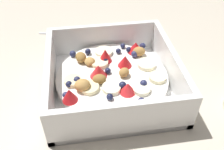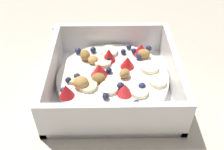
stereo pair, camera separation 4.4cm
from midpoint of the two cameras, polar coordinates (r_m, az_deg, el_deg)
name	(u,v)px [view 2 (the right image)]	position (r m, az deg, el deg)	size (l,w,h in m)	color
ground_plane	(109,85)	(0.47, 1.92, -2.32)	(2.40, 2.40, 0.00)	beige
fruit_bowl	(112,78)	(0.45, 2.80, -0.78)	(0.22, 0.22, 0.07)	white
spoon	(100,34)	(0.60, -0.48, 9.24)	(0.06, 0.17, 0.01)	silver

